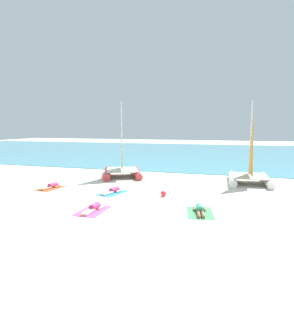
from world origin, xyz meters
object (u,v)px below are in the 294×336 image
(sailboat_red, at_px, (122,166))
(sunbather_leftmost, at_px, (51,186))
(towel_center_left, at_px, (112,193))
(beach_ball, at_px, (163,194))
(sunbather_center_left, at_px, (113,191))
(sunbather_rightmost, at_px, (200,210))
(sailboat_white, at_px, (250,171))
(towel_leftmost, at_px, (51,188))
(towel_center_right, at_px, (93,211))
(towel_rightmost, at_px, (200,213))
(sunbather_center_right, at_px, (93,208))

(sailboat_red, height_order, sunbather_leftmost, sailboat_red)
(sunbather_leftmost, xyz_separation_m, towel_center_left, (4.13, -0.10, -0.13))
(beach_ball, bearing_deg, sunbather_center_left, -179.61)
(sailboat_red, bearing_deg, beach_ball, -73.09)
(sailboat_red, relative_size, sunbather_rightmost, 3.60)
(sailboat_white, height_order, towel_leftmost, sailboat_white)
(sailboat_white, bearing_deg, towel_center_right, -130.90)
(sunbather_center_left, bearing_deg, sailboat_white, 48.27)
(sailboat_white, xyz_separation_m, towel_rightmost, (-2.27, -7.75, -0.80))
(towel_center_left, xyz_separation_m, towel_center_right, (0.65, -3.49, 0.00))
(sunbather_center_right, relative_size, towel_rightmost, 0.82)
(sailboat_white, xyz_separation_m, sailboat_red, (-9.11, -0.09, 0.03))
(towel_center_right, relative_size, beach_ball, 5.93)
(sailboat_white, bearing_deg, sunbather_center_left, -147.77)
(towel_leftmost, distance_m, towel_rightmost, 9.69)
(towel_leftmost, distance_m, beach_ball, 7.13)
(towel_center_left, relative_size, towel_rightmost, 1.00)
(sailboat_white, bearing_deg, towel_center_left, -147.49)
(towel_leftmost, relative_size, towel_rightmost, 1.00)
(sailboat_white, xyz_separation_m, towel_center_left, (-7.53, -5.41, -0.80))
(sunbather_center_left, xyz_separation_m, towel_rightmost, (5.25, -2.40, -0.13))
(sunbather_center_left, relative_size, towel_center_right, 0.82)
(sunbather_center_left, height_order, sunbather_center_right, same)
(sailboat_white, height_order, sunbather_center_left, sailboat_white)
(towel_center_left, bearing_deg, towel_leftmost, 179.48)
(sunbather_center_left, bearing_deg, sunbather_center_right, -66.93)
(towel_center_left, distance_m, sunbather_center_left, 0.14)
(towel_leftmost, relative_size, towel_center_left, 1.00)
(sailboat_red, height_order, beach_ball, sailboat_red)
(towel_rightmost, distance_m, beach_ball, 3.32)
(sailboat_red, height_order, towel_leftmost, sailboat_red)
(towel_center_left, bearing_deg, towel_rightmost, -23.90)
(sailboat_red, bearing_deg, towel_center_right, -100.02)
(towel_leftmost, xyz_separation_m, towel_center_right, (4.78, -3.53, 0.00))
(sailboat_white, distance_m, towel_center_right, 11.28)
(sailboat_white, bearing_deg, sunbather_rightmost, -109.75)
(towel_leftmost, bearing_deg, sunbather_leftmost, 85.63)
(sailboat_white, relative_size, sunbather_center_right, 3.48)
(towel_leftmost, height_order, sunbather_center_left, sunbather_center_left)
(sunbather_leftmost, height_order, towel_center_left, sunbather_leftmost)
(towel_center_left, bearing_deg, beach_ball, 1.63)
(beach_ball, bearing_deg, towel_center_left, -178.37)
(sunbather_center_right, bearing_deg, sunbather_center_left, 98.80)
(towel_center_right, relative_size, sunbather_center_right, 1.22)
(sunbather_center_left, xyz_separation_m, beach_ball, (2.98, 0.02, 0.03))
(sunbather_center_left, bearing_deg, towel_center_left, -90.00)
(sailboat_white, relative_size, beach_ball, 16.98)
(towel_center_right, bearing_deg, sunbather_center_right, 91.45)
(sailboat_red, height_order, towel_center_right, sailboat_red)
(towel_center_right, relative_size, towel_rightmost, 1.00)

